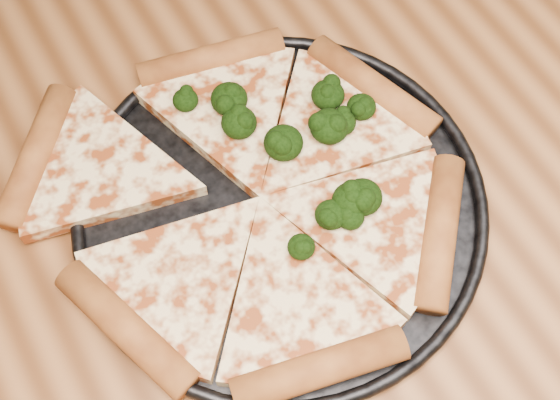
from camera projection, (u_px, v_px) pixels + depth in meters
dining_table at (261, 335)px, 0.66m from camera, size 1.20×0.90×0.75m
pizza_pan at (280, 205)px, 0.60m from camera, size 0.34×0.34×0.02m
pizza at (251, 196)px, 0.60m from camera, size 0.36×0.35×0.03m
broccoli_florets at (307, 147)px, 0.60m from camera, size 0.15×0.18×0.02m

